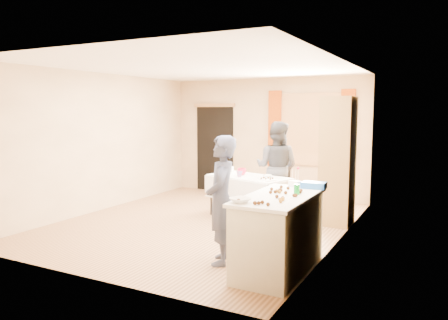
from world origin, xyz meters
The scene contains 29 objects.
floor centered at (0.00, 0.00, -0.01)m, with size 4.50×5.50×0.02m, color #9E7047.
ceiling centered at (0.00, 0.00, 2.61)m, with size 4.50×5.50×0.02m, color white.
wall_back centered at (0.00, 2.76, 1.30)m, with size 4.50×0.02×2.60m, color tan.
wall_front centered at (0.00, -2.76, 1.30)m, with size 4.50×0.02×2.60m, color tan.
wall_left centered at (-2.26, 0.00, 1.30)m, with size 0.02×5.50×2.60m, color tan.
wall_right centered at (2.26, 0.00, 1.30)m, with size 0.02×5.50×2.60m, color tan.
window_frame centered at (1.00, 2.72, 1.50)m, with size 1.32×0.06×1.52m, color olive.
window_pane centered at (1.00, 2.71, 1.50)m, with size 1.20×0.02×1.40m, color white.
curtain_left centered at (0.22, 2.67, 1.50)m, with size 0.28×0.06×1.65m, color #893506.
curtain_right centered at (1.78, 2.67, 1.50)m, with size 0.28×0.06×1.65m, color #893506.
doorway centered at (-1.30, 2.73, 1.00)m, with size 0.95×0.04×2.00m, color black.
door_lintel centered at (-1.30, 2.70, 2.02)m, with size 1.05×0.06×0.08m, color olive.
cabinet centered at (1.99, 0.97, 1.06)m, with size 0.50×0.60×2.12m, color olive.
counter centered at (1.89, -1.52, 0.45)m, with size 0.71×1.51×0.91m.
party_table centered at (0.53, 0.64, 0.45)m, with size 1.62×1.15×0.75m.
chair centered at (0.75, 1.58, 0.30)m, with size 0.52×0.52×1.00m.
girl centered at (1.16, -1.60, 0.80)m, with size 0.58×0.68×1.60m, color #282D46.
woman centered at (0.81, 1.25, 0.85)m, with size 0.83×0.65×1.70m, color black.
soda_can centered at (2.05, -1.38, 0.97)m, with size 0.07×0.07×0.12m, color #0C8023.
mixing_bowl centered at (1.66, -2.10, 0.94)m, with size 0.28×0.28×0.05m, color white.
foam_block centered at (1.87, -0.89, 0.95)m, with size 0.15×0.10×0.08m, color white.
blue_basket centered at (2.12, -0.88, 0.95)m, with size 0.30×0.20×0.08m, color blue.
pitcher centered at (0.05, 0.67, 0.86)m, with size 0.11×0.11×0.22m, color silver.
cup_red centered at (0.35, 0.72, 0.81)m, with size 0.16×0.16×0.12m, color red.
cup_rainbow centered at (0.41, 0.49, 0.80)m, with size 0.12×0.12×0.10m, color red.
small_bowl centered at (0.87, 0.65, 0.77)m, with size 0.22×0.22×0.05m, color white.
pastry_tray centered at (0.98, 0.36, 0.76)m, with size 0.28×0.20×0.02m, color white.
bottle centered at (0.02, 0.97, 0.83)m, with size 0.07×0.07×0.15m, color white.
cake_balls centered at (1.91, -1.59, 0.93)m, with size 0.50×1.10×0.04m.
Camera 1 is at (3.64, -6.28, 1.90)m, focal length 35.00 mm.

